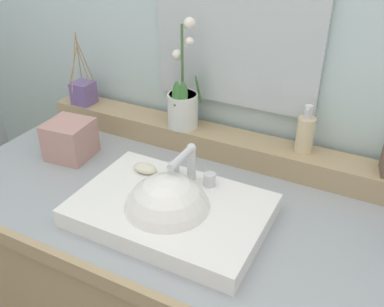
% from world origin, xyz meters
% --- Properties ---
extents(vanity_cabinet, '(1.48, 0.67, 0.85)m').
position_xyz_m(vanity_cabinet, '(0.00, -0.00, 0.42)').
color(vanity_cabinet, tan).
rests_on(vanity_cabinet, ground).
extents(back_ledge, '(1.40, 0.11, 0.08)m').
position_xyz_m(back_ledge, '(0.00, 0.26, 0.88)').
color(back_ledge, tan).
rests_on(back_ledge, vanity_cabinet).
extents(sink_basin, '(0.48, 0.33, 0.26)m').
position_xyz_m(sink_basin, '(-0.04, -0.10, 0.86)').
color(sink_basin, white).
rests_on(sink_basin, vanity_cabinet).
extents(soap_bar, '(0.07, 0.04, 0.02)m').
position_xyz_m(soap_bar, '(-0.18, -0.01, 0.91)').
color(soap_bar, beige).
rests_on(soap_bar, sink_basin).
extents(potted_plant, '(0.11, 0.10, 0.35)m').
position_xyz_m(potted_plant, '(-0.20, 0.25, 1.00)').
color(potted_plant, silver).
rests_on(potted_plant, back_ledge).
extents(soap_dispenser, '(0.05, 0.05, 0.14)m').
position_xyz_m(soap_dispenser, '(0.19, 0.27, 0.98)').
color(soap_dispenser, beige).
rests_on(soap_dispenser, back_ledge).
extents(reed_diffuser, '(0.08, 0.11, 0.26)m').
position_xyz_m(reed_diffuser, '(-0.60, 0.25, 0.96)').
color(reed_diffuser, slate).
rests_on(reed_diffuser, back_ledge).
extents(tissue_box, '(0.14, 0.14, 0.12)m').
position_xyz_m(tissue_box, '(-0.48, 0.03, 0.90)').
color(tissue_box, tan).
rests_on(tissue_box, vanity_cabinet).
extents(mirror, '(0.52, 0.02, 0.59)m').
position_xyz_m(mirror, '(-0.06, 0.33, 1.30)').
color(mirror, silver).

